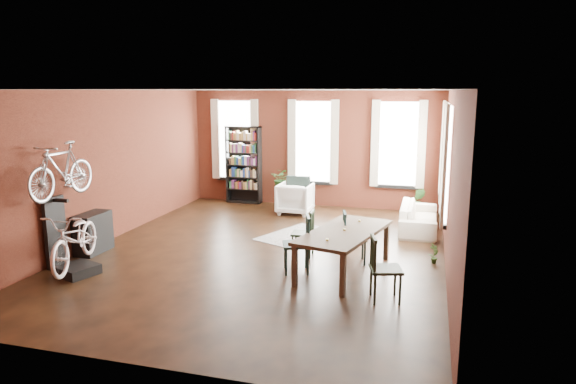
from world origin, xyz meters
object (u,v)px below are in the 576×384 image
(dining_chair_b, at_px, (303,233))
(bookshelf, at_px, (244,165))
(cream_sofa, at_px, (419,213))
(dining_table, at_px, (344,251))
(dining_chair_a, at_px, (296,244))
(white_armchair, at_px, (295,197))
(dining_chair_d, at_px, (354,238))
(dining_chair_c, at_px, (386,269))
(bicycle_floor, at_px, (73,213))
(plant_stand, at_px, (281,198))
(bike_trainer, at_px, (78,270))
(console_table, at_px, (93,233))

(dining_chair_b, height_order, bookshelf, bookshelf)
(cream_sofa, bearing_deg, dining_table, 159.87)
(dining_chair_a, xyz_separation_m, white_armchair, (-1.16, 4.30, -0.07))
(dining_chair_d, bearing_deg, dining_chair_a, 116.85)
(dining_chair_b, bearing_deg, dining_table, 49.17)
(dining_chair_a, bearing_deg, dining_chair_d, 112.09)
(dining_chair_a, height_order, dining_chair_c, dining_chair_a)
(white_armchair, xyz_separation_m, cream_sofa, (3.19, -0.79, -0.04))
(dining_chair_a, xyz_separation_m, bicycle_floor, (-3.66, -1.19, 0.61))
(dining_chair_a, bearing_deg, plant_stand, -179.38)
(dining_chair_c, distance_m, bike_trainer, 5.34)
(dining_table, relative_size, dining_chair_b, 2.47)
(dining_chair_b, distance_m, bike_trainer, 4.16)
(dining_chair_a, distance_m, cream_sofa, 4.05)
(bike_trainer, xyz_separation_m, console_table, (-0.53, 1.19, 0.31))
(dining_chair_d, bearing_deg, dining_chair_c, -170.13)
(bike_trainer, bearing_deg, bicycle_floor, -19.18)
(dining_chair_a, height_order, console_table, dining_chair_a)
(bicycle_floor, bearing_deg, console_table, 97.98)
(dining_chair_b, bearing_deg, dining_chair_c, 41.05)
(dining_chair_c, relative_size, bicycle_floor, 0.54)
(bookshelf, height_order, cream_sofa, bookshelf)
(dining_table, height_order, dining_chair_a, dining_chair_a)
(dining_chair_c, height_order, bicycle_floor, bicycle_floor)
(dining_chair_c, bearing_deg, bike_trainer, 78.15)
(bike_trainer, xyz_separation_m, bicycle_floor, (0.01, -0.00, 1.03))
(dining_chair_c, height_order, console_table, dining_chair_c)
(dining_chair_c, distance_m, plant_stand, 6.63)
(white_armchair, xyz_separation_m, bicycle_floor, (-2.50, -5.49, 0.67))
(white_armchair, bearing_deg, bicycle_floor, 65.99)
(bike_trainer, bearing_deg, dining_table, 17.30)
(dining_table, height_order, bookshelf, bookshelf)
(bike_trainer, bearing_deg, bookshelf, 83.31)
(bicycle_floor, bearing_deg, dining_table, 0.99)
(dining_chair_c, height_order, bookshelf, bookshelf)
(dining_chair_c, height_order, white_armchair, dining_chair_c)
(dining_chair_b, height_order, white_armchair, dining_chair_b)
(dining_chair_a, distance_m, dining_chair_d, 1.21)
(dining_chair_a, distance_m, bookshelf, 6.00)
(dining_chair_a, xyz_separation_m, bookshelf, (-2.92, 5.21, 0.59))
(cream_sofa, distance_m, plant_stand, 3.97)
(bicycle_floor, bearing_deg, white_armchair, 49.12)
(dining_table, bearing_deg, white_armchair, 129.66)
(dining_chair_d, bearing_deg, bookshelf, 27.12)
(bookshelf, relative_size, bicycle_floor, 1.16)
(dining_table, distance_m, dining_chair_a, 0.86)
(dining_chair_a, relative_size, cream_sofa, 0.49)
(dining_table, relative_size, bookshelf, 1.02)
(dining_table, height_order, cream_sofa, cream_sofa)
(dining_table, relative_size, white_armchair, 2.53)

